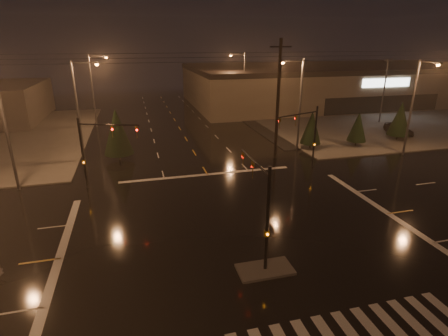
# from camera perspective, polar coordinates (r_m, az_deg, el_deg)

# --- Properties ---
(ground) EXTENTS (140.00, 140.00, 0.00)m
(ground) POSITION_cam_1_polar(r_m,az_deg,el_deg) (22.97, 3.08, -10.64)
(ground) COLOR black
(ground) RESTS_ON ground
(sidewalk_ne) EXTENTS (36.00, 36.00, 0.12)m
(sidewalk_ne) POSITION_cam_1_polar(r_m,az_deg,el_deg) (61.82, 21.74, 7.74)
(sidewalk_ne) COLOR #484641
(sidewalk_ne) RESTS_ON ground
(median_island) EXTENTS (3.00, 1.60, 0.15)m
(median_island) POSITION_cam_1_polar(r_m,az_deg,el_deg) (19.78, 6.71, -16.12)
(median_island) COLOR #484641
(median_island) RESTS_ON ground
(stop_bar_far) EXTENTS (16.00, 0.50, 0.01)m
(stop_bar_far) POSITION_cam_1_polar(r_m,az_deg,el_deg) (32.58, -2.74, -1.05)
(stop_bar_far) COLOR beige
(stop_bar_far) RESTS_ON ground
(parking_lot) EXTENTS (50.00, 24.00, 0.08)m
(parking_lot) POSITION_cam_1_polar(r_m,az_deg,el_deg) (63.39, 26.48, 7.32)
(parking_lot) COLOR black
(parking_lot) RESTS_ON ground
(retail_building) EXTENTS (60.20, 28.30, 7.20)m
(retail_building) POSITION_cam_1_polar(r_m,az_deg,el_deg) (77.14, 18.23, 13.19)
(retail_building) COLOR brown
(retail_building) RESTS_ON ground
(signal_mast_median) EXTENTS (0.25, 4.59, 6.00)m
(signal_mast_median) POSITION_cam_1_polar(r_m,az_deg,el_deg) (18.65, 6.15, -5.32)
(signal_mast_median) COLOR black
(signal_mast_median) RESTS_ON ground
(signal_mast_ne) EXTENTS (4.84, 1.86, 6.00)m
(signal_mast_ne) POSITION_cam_1_polar(r_m,az_deg,el_deg) (33.82, 13.50, 5.93)
(signal_mast_ne) COLOR black
(signal_mast_ne) RESTS_ON ground
(signal_mast_nw) EXTENTS (4.84, 1.86, 6.00)m
(signal_mast_nw) POSITION_cam_1_polar(r_m,az_deg,el_deg) (30.17, -20.47, 3.53)
(signal_mast_nw) COLOR black
(signal_mast_nw) RESTS_ON ground
(streetlight_1) EXTENTS (2.77, 0.32, 10.00)m
(streetlight_1) POSITION_cam_1_polar(r_m,az_deg,el_deg) (37.60, -22.42, 9.50)
(streetlight_1) COLOR #38383A
(streetlight_1) RESTS_ON ground
(streetlight_2) EXTENTS (2.77, 0.32, 10.00)m
(streetlight_2) POSITION_cam_1_polar(r_m,az_deg,el_deg) (53.35, -20.42, 12.45)
(streetlight_2) COLOR #38383A
(streetlight_2) RESTS_ON ground
(streetlight_3) EXTENTS (2.77, 0.32, 10.00)m
(streetlight_3) POSITION_cam_1_polar(r_m,az_deg,el_deg) (39.31, 11.97, 10.95)
(streetlight_3) COLOR #38383A
(streetlight_3) RESTS_ON ground
(streetlight_4) EXTENTS (2.77, 0.32, 10.00)m
(streetlight_4) POSITION_cam_1_polar(r_m,az_deg,el_deg) (57.77, 3.04, 14.11)
(streetlight_4) COLOR #38383A
(streetlight_4) RESTS_ON ground
(streetlight_5) EXTENTS (0.32, 2.77, 10.00)m
(streetlight_5) POSITION_cam_1_polar(r_m,az_deg,el_deg) (32.10, -32.39, 6.33)
(streetlight_5) COLOR #38383A
(streetlight_5) RESTS_ON ground
(streetlight_6) EXTENTS (0.32, 2.77, 10.00)m
(streetlight_6) POSITION_cam_1_polar(r_m,az_deg,el_deg) (41.54, 28.72, 9.43)
(streetlight_6) COLOR #38383A
(streetlight_6) RESTS_ON ground
(utility_pole_1) EXTENTS (2.20, 0.32, 12.00)m
(utility_pole_1) POSITION_cam_1_polar(r_m,az_deg,el_deg) (36.14, 8.80, 10.91)
(utility_pole_1) COLOR black
(utility_pole_1) RESTS_ON ground
(conifer_0) EXTENTS (2.36, 2.36, 4.39)m
(conifer_0) POSITION_cam_1_polar(r_m,az_deg,el_deg) (40.87, 14.09, 6.46)
(conifer_0) COLOR black
(conifer_0) RESTS_ON ground
(conifer_1) EXTENTS (2.18, 2.18, 4.11)m
(conifer_1) POSITION_cam_1_polar(r_m,az_deg,el_deg) (43.53, 21.01, 6.35)
(conifer_1) COLOR black
(conifer_1) RESTS_ON ground
(conifer_2) EXTENTS (2.64, 2.64, 4.82)m
(conifer_2) POSITION_cam_1_polar(r_m,az_deg,el_deg) (48.40, 26.82, 7.22)
(conifer_2) COLOR black
(conifer_2) RESTS_ON ground
(conifer_3) EXTENTS (3.00, 3.00, 5.38)m
(conifer_3) POSITION_cam_1_polar(r_m,az_deg,el_deg) (37.33, -17.05, 5.71)
(conifer_3) COLOR black
(conifer_3) RESTS_ON ground
(car_parked) EXTENTS (2.64, 5.01, 1.62)m
(car_parked) POSITION_cam_1_polar(r_m,az_deg,el_deg) (52.01, 26.61, 5.80)
(car_parked) COLOR black
(car_parked) RESTS_ON ground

